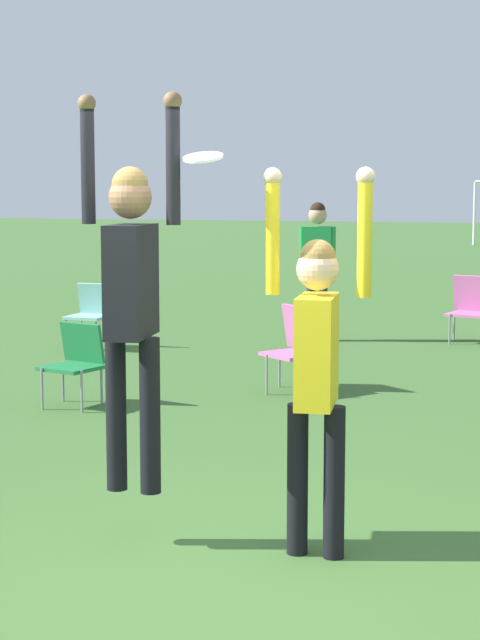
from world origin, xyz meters
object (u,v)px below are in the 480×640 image
object	(u,v)px
person_jumping	(131,281)
camping_chair_5	(471,305)
camping_chair_0	(92,310)
camping_chair_2	(76,358)
frisbee	(203,157)
person_defending	(317,352)
camping_chair_3	(297,343)
person_spectator_far	(317,257)

from	to	relation	value
person_jumping	camping_chair_5	xyz separation A→B (m)	(0.89, 9.07, -1.05)
camping_chair_0	person_jumping	bearing A→B (deg)	119.16
camping_chair_2	camping_chair_5	distance (m)	6.35
frisbee	person_defending	bearing A→B (deg)	15.20
camping_chair_0	camping_chair_3	distance (m)	3.88
frisbee	camping_chair_2	bearing A→B (deg)	126.66
person_defending	person_jumping	bearing A→B (deg)	-90.00
person_jumping	camping_chair_0	xyz separation A→B (m)	(-3.71, 6.91, -1.05)
person_jumping	person_spectator_far	distance (m)	8.57
frisbee	camping_chair_0	distance (m)	8.27
camping_chair_3	camping_chair_5	distance (m)	4.34
person_jumping	camping_chair_5	world-z (taller)	person_jumping
camping_chair_3	camping_chair_2	bearing A→B (deg)	74.15
camping_chair_2	camping_chair_3	world-z (taller)	camping_chair_3
frisbee	camping_chair_2	xyz separation A→B (m)	(-2.64, 3.54, -1.78)
frisbee	camping_chair_2	distance (m)	4.76
person_defending	frisbee	bearing A→B (deg)	-82.83
person_defending	camping_chair_2	xyz separation A→B (m)	(-3.24, 3.38, -0.71)
camping_chair_3	person_spectator_far	xyz separation A→B (m)	(-0.72, 3.56, 0.66)
frisbee	person_spectator_far	bearing A→B (deg)	100.33
person_defending	person_spectator_far	xyz separation A→B (m)	(-2.16, 8.34, -0.02)
camping_chair_2	camping_chair_0	bearing A→B (deg)	-51.18
person_jumping	person_spectator_far	size ratio (longest dim) A/B	1.21
camping_chair_5	camping_chair_0	bearing A→B (deg)	39.39
frisbee	camping_chair_5	world-z (taller)	frisbee
person_defending	camping_chair_2	distance (m)	4.73
person_jumping	camping_chair_0	bearing A→B (deg)	20.22
person_defending	camping_chair_3	distance (m)	5.03
camping_chair_0	camping_chair_2	bearing A→B (deg)	115.13
camping_chair_2	person_spectator_far	bearing A→B (deg)	-87.73
camping_chair_3	frisbee	bearing A→B (deg)	135.91
person_defending	camping_chair_0	size ratio (longest dim) A/B	2.62
camping_chair_0	camping_chair_5	bearing A→B (deg)	-153.98
person_defending	camping_chair_3	world-z (taller)	person_defending
camping_chair_3	person_jumping	bearing A→B (deg)	130.84
camping_chair_2	person_spectator_far	size ratio (longest dim) A/B	0.42
person_jumping	frisbee	world-z (taller)	person_jumping
camping_chair_0	camping_chair_3	xyz separation A→B (m)	(3.33, -1.99, -0.01)
person_jumping	person_spectator_far	xyz separation A→B (m)	(-1.10, 8.49, -0.39)
camping_chair_5	person_defending	bearing A→B (deg)	105.30
frisbee	camping_chair_0	size ratio (longest dim) A/B	0.26
camping_chair_2	camping_chair_3	distance (m)	2.28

